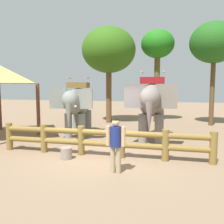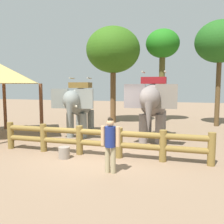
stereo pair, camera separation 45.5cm
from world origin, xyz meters
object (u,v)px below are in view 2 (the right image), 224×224
at_px(elephant_center, 153,102).
at_px(tourist_woman_in_black, 110,141).
at_px(log_fence, 99,139).
at_px(tree_far_right, 220,42).
at_px(feed_bucket, 64,153).
at_px(tree_back_center, 113,51).
at_px(tree_far_left, 163,47).
at_px(elephant_near_left, 80,103).

xyz_separation_m(elephant_center, tourist_woman_in_black, (-0.66, -4.50, -0.84)).
height_order(log_fence, tree_far_right, tree_far_right).
height_order(log_fence, feed_bucket, log_fence).
bearing_deg(tree_back_center, tree_far_left, 21.78).
bearing_deg(tourist_woman_in_black, tree_back_center, 105.57).
bearing_deg(elephant_center, elephant_near_left, 177.12).
distance_m(tree_back_center, tree_far_right, 6.58).
distance_m(elephant_center, tree_far_right, 6.95).
distance_m(log_fence, tree_far_left, 10.14).
bearing_deg(feed_bucket, tree_back_center, 94.44).
distance_m(log_fence, tree_back_center, 8.97).
xyz_separation_m(tourist_woman_in_black, tree_far_left, (0.53, 10.47, 4.18)).
bearing_deg(elephant_near_left, tree_back_center, 84.59).
height_order(elephant_near_left, elephant_center, elephant_center).
height_order(tourist_woman_in_black, feed_bucket, tourist_woman_in_black).
bearing_deg(log_fence, tree_back_center, 102.39).
height_order(elephant_center, feed_bucket, elephant_center).
bearing_deg(feed_bucket, log_fence, 29.67).
bearing_deg(elephant_center, log_fence, -117.11).
distance_m(tourist_woman_in_black, tree_back_center, 10.34).
bearing_deg(tree_far_right, log_fence, -120.87).
bearing_deg(elephant_near_left, elephant_center, -2.88).
bearing_deg(tree_far_left, log_fence, -98.88).
distance_m(elephant_near_left, tree_back_center, 5.56).
xyz_separation_m(elephant_center, tree_far_right, (3.32, 5.13, 3.31)).
distance_m(elephant_near_left, feed_bucket, 4.19).
distance_m(elephant_near_left, elephant_center, 3.67).
distance_m(log_fence, tree_far_right, 10.47).
bearing_deg(log_fence, elephant_near_left, 123.78).
xyz_separation_m(log_fence, elephant_center, (1.54, 3.00, 1.16)).
distance_m(tourist_woman_in_black, tree_far_right, 11.21).
xyz_separation_m(elephant_near_left, tourist_woman_in_black, (3.00, -4.68, -0.71)).
relative_size(log_fence, tree_far_right, 1.20).
distance_m(log_fence, elephant_near_left, 3.97).
distance_m(tourist_woman_in_black, tree_far_left, 11.29).
bearing_deg(tree_far_right, elephant_center, -122.95).
bearing_deg(tree_back_center, elephant_near_left, -95.41).
xyz_separation_m(elephant_near_left, feed_bucket, (1.08, -3.79, -1.43)).
distance_m(tourist_woman_in_black, feed_bucket, 2.24).
relative_size(tourist_woman_in_black, tree_far_left, 0.25).
bearing_deg(tree_far_right, feed_bucket, -124.11).
bearing_deg(elephant_center, tree_back_center, 124.35).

